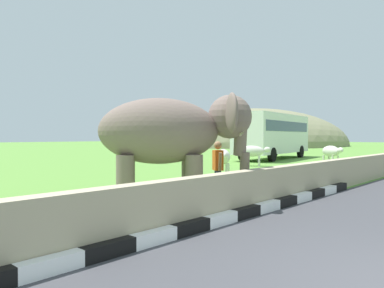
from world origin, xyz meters
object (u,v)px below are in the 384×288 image
cow_mid (252,152)px  cow_far (331,152)px  bus_white (273,133)px  elephant (173,133)px  cow_near (223,157)px  person_handler (218,166)px

cow_mid → cow_far: (3.10, -3.55, 0.00)m
bus_white → cow_mid: bearing=-159.7°
elephant → cow_near: elephant is taller
elephant → person_handler: size_ratio=2.36×
elephant → cow_far: size_ratio=2.17×
elephant → cow_near: bearing=26.5°
cow_far → elephant: bearing=-172.9°
person_handler → cow_mid: (10.47, 5.63, -0.06)m
elephant → cow_mid: 13.30m
cow_near → cow_far: 9.15m
bus_white → cow_near: (-13.01, -4.99, -1.21)m
cow_mid → person_handler: bearing=-151.7°
bus_white → cow_mid: 7.61m
cow_far → cow_near: bearing=172.6°
person_handler → cow_near: (4.50, 3.25, -0.06)m
cow_near → cow_mid: (5.97, 2.38, 0.00)m
person_handler → cow_mid: 11.88m
bus_white → cow_near: bus_white is taller
bus_white → cow_far: bus_white is taller
person_handler → cow_far: 13.73m
cow_near → cow_mid: same height
cow_far → person_handler: bearing=-171.3°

